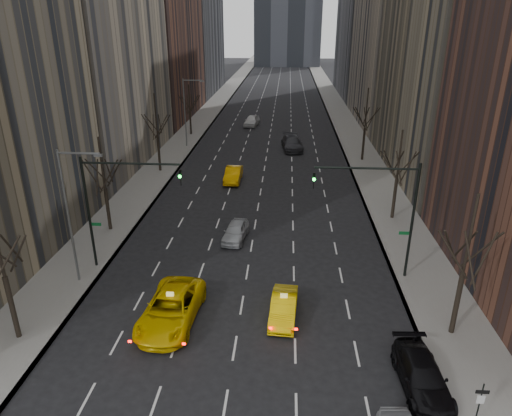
% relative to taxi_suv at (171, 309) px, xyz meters
% --- Properties ---
extents(ground, '(400.00, 400.00, 0.00)m').
position_rel_taxi_suv_xyz_m(ground, '(3.92, -6.08, -0.88)').
color(ground, black).
rests_on(ground, ground).
extents(sidewalk_left, '(4.50, 320.00, 0.15)m').
position_rel_taxi_suv_xyz_m(sidewalk_left, '(-8.33, 63.92, -0.81)').
color(sidewalk_left, slate).
rests_on(sidewalk_left, ground).
extents(sidewalk_right, '(4.50, 320.00, 0.15)m').
position_rel_taxi_suv_xyz_m(sidewalk_right, '(16.17, 63.92, -0.81)').
color(sidewalk_right, slate).
rests_on(sidewalk_right, ground).
extents(tree_lw_a, '(3.36, 3.50, 8.28)m').
position_rel_taxi_suv_xyz_m(tree_lw_a, '(-8.08, -2.08, 3.00)').
color(tree_lw_a, black).
rests_on(tree_lw_a, ground).
extents(tree_lw_b, '(3.36, 3.50, 7.82)m').
position_rel_taxi_suv_xyz_m(tree_lw_b, '(-8.08, 11.92, 2.84)').
color(tree_lw_b, black).
rests_on(tree_lw_b, ground).
extents(tree_lw_c, '(3.36, 3.50, 8.74)m').
position_rel_taxi_suv_xyz_m(tree_lw_c, '(-8.08, 27.92, 3.16)').
color(tree_lw_c, black).
rests_on(tree_lw_c, ground).
extents(tree_lw_d, '(3.36, 3.50, 7.36)m').
position_rel_taxi_suv_xyz_m(tree_lw_d, '(-8.08, 45.92, 2.68)').
color(tree_lw_d, black).
rests_on(tree_lw_d, ground).
extents(tree_rw_a, '(3.36, 3.50, 8.28)m').
position_rel_taxi_suv_xyz_m(tree_rw_a, '(15.92, -0.08, 3.00)').
color(tree_rw_a, black).
rests_on(tree_rw_a, ground).
extents(tree_rw_b, '(3.36, 3.50, 7.82)m').
position_rel_taxi_suv_xyz_m(tree_rw_b, '(15.92, 15.92, 2.84)').
color(tree_rw_b, black).
rests_on(tree_rw_b, ground).
extents(tree_rw_c, '(3.36, 3.50, 8.74)m').
position_rel_taxi_suv_xyz_m(tree_rw_c, '(15.92, 33.92, 3.16)').
color(tree_rw_c, black).
rests_on(tree_rw_c, ground).
extents(traffic_mast_left, '(6.69, 0.39, 8.00)m').
position_rel_taxi_suv_xyz_m(traffic_mast_left, '(-5.19, 5.91, 4.61)').
color(traffic_mast_left, black).
rests_on(traffic_mast_left, ground).
extents(traffic_mast_right, '(6.69, 0.39, 8.00)m').
position_rel_taxi_suv_xyz_m(traffic_mast_right, '(13.03, 5.91, 4.61)').
color(traffic_mast_right, black).
rests_on(traffic_mast_right, ground).
extents(streetlight_near, '(2.83, 0.22, 9.00)m').
position_rel_taxi_suv_xyz_m(streetlight_near, '(-6.92, 3.92, 4.74)').
color(streetlight_near, slate).
rests_on(streetlight_near, ground).
extents(streetlight_far, '(2.83, 0.22, 9.00)m').
position_rel_taxi_suv_xyz_m(streetlight_far, '(-6.92, 38.92, 4.74)').
color(streetlight_far, slate).
rests_on(streetlight_far, ground).
extents(sign_post, '(0.55, 0.06, 2.80)m').
position_rel_taxi_suv_xyz_m(sign_post, '(14.52, -7.09, 0.91)').
color(sign_post, black).
rests_on(sign_post, ground).
extents(taxi_suv, '(3.29, 6.49, 1.76)m').
position_rel_taxi_suv_xyz_m(taxi_suv, '(0.00, 0.00, 0.00)').
color(taxi_suv, '#EBC004').
rests_on(taxi_suv, ground).
extents(taxi_sedan, '(1.76, 4.30, 1.39)m').
position_rel_taxi_suv_xyz_m(taxi_sedan, '(6.51, 0.84, -0.19)').
color(taxi_sedan, yellow).
rests_on(taxi_sedan, ground).
extents(silver_sedan_ahead, '(2.12, 4.27, 1.40)m').
position_rel_taxi_suv_xyz_m(silver_sedan_ahead, '(2.54, 10.97, -0.18)').
color(silver_sedan_ahead, '#ADB0B5').
rests_on(silver_sedan_ahead, ground).
extents(parked_suv_black, '(2.27, 5.07, 1.44)m').
position_rel_taxi_suv_xyz_m(parked_suv_black, '(13.12, -4.33, -0.16)').
color(parked_suv_black, black).
rests_on(parked_suv_black, ground).
extents(far_taxi, '(1.71, 4.73, 1.55)m').
position_rel_taxi_suv_xyz_m(far_taxi, '(0.77, 25.04, -0.10)').
color(far_taxi, '#FAA905').
rests_on(far_taxi, ground).
extents(far_suv_grey, '(3.20, 6.37, 1.78)m').
position_rel_taxi_suv_xyz_m(far_suv_grey, '(7.20, 38.57, 0.01)').
color(far_suv_grey, '#2E2E33').
rests_on(far_suv_grey, ground).
extents(far_car_white, '(2.63, 5.23, 1.71)m').
position_rel_taxi_suv_xyz_m(far_car_white, '(0.67, 52.87, -0.03)').
color(far_car_white, silver).
rests_on(far_car_white, ground).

